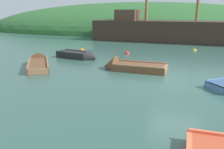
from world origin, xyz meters
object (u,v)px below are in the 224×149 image
object	(u,v)px
buoy_red	(127,54)
buoy_yellow	(194,51)
buoy_orange	(82,51)
rowboat_near_dock	(39,64)
sailing_ship	(166,33)
rowboat_far	(129,68)
rowboat_portside	(80,56)

from	to	relation	value
buoy_red	buoy_yellow	size ratio (longest dim) A/B	1.27
buoy_orange	rowboat_near_dock	bearing A→B (deg)	-96.74
sailing_ship	rowboat_near_dock	world-z (taller)	sailing_ship
rowboat_far	buoy_yellow	xyz separation A→B (m)	(4.29, 7.39, -0.11)
sailing_ship	rowboat_far	size ratio (longest dim) A/B	5.07
rowboat_near_dock	buoy_yellow	world-z (taller)	rowboat_near_dock
buoy_yellow	sailing_ship	bearing A→B (deg)	110.69
rowboat_far	buoy_yellow	size ratio (longest dim) A/B	11.68
rowboat_near_dock	rowboat_far	bearing A→B (deg)	-116.18
sailing_ship	buoy_yellow	world-z (taller)	sailing_ship
buoy_orange	buoy_red	world-z (taller)	buoy_red
rowboat_portside	buoy_yellow	bearing A→B (deg)	50.86
rowboat_portside	rowboat_near_dock	size ratio (longest dim) A/B	0.83
rowboat_portside	rowboat_near_dock	distance (m)	3.09
rowboat_far	buoy_red	distance (m)	4.90
rowboat_portside	rowboat_far	distance (m)	4.45
rowboat_portside	sailing_ship	bearing A→B (deg)	81.00
sailing_ship	buoy_orange	size ratio (longest dim) A/B	47.72
rowboat_near_dock	rowboat_far	world-z (taller)	rowboat_far
sailing_ship	buoy_red	bearing A→B (deg)	-99.67
sailing_ship	buoy_yellow	xyz separation A→B (m)	(2.17, -5.75, -0.82)
sailing_ship	rowboat_far	world-z (taller)	sailing_ship
rowboat_far	buoy_yellow	distance (m)	8.55
buoy_red	rowboat_near_dock	bearing A→B (deg)	-131.87
rowboat_portside	rowboat_far	size ratio (longest dim) A/B	0.89
sailing_ship	rowboat_portside	world-z (taller)	sailing_ship
buoy_red	rowboat_portside	bearing A→B (deg)	-141.85
sailing_ship	rowboat_portside	bearing A→B (deg)	-109.16
buoy_orange	buoy_yellow	world-z (taller)	buoy_orange
rowboat_near_dock	rowboat_far	distance (m)	5.17
rowboat_far	buoy_orange	bearing A→B (deg)	-43.43
buoy_orange	buoy_yellow	bearing A→B (deg)	11.17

